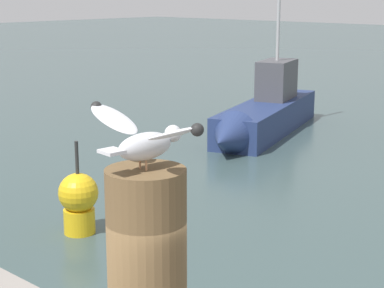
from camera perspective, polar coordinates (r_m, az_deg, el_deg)
The scene contains 3 objects.
seagull at distance 2.34m, azimuth -4.06°, elevation 0.56°, with size 0.61×0.39×0.21m.
boat_navy at distance 15.45m, azimuth 6.20°, elevation 2.60°, with size 2.73×5.63×4.52m.
channel_buoy at distance 9.28m, azimuth -9.86°, elevation -4.88°, with size 0.56×0.56×1.33m.
Camera 1 is at (2.73, -1.88, 3.33)m, focal length 61.17 mm.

